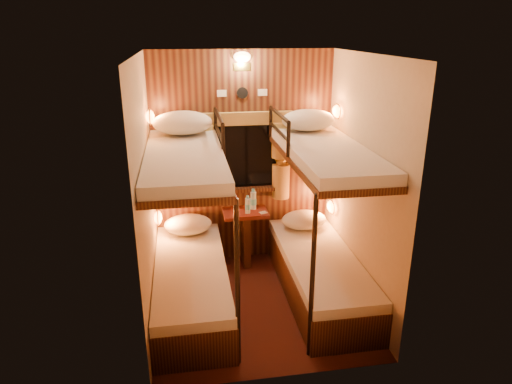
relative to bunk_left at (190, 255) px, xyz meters
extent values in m
plane|color=#35150E|center=(0.65, -0.07, -0.56)|extent=(2.10, 2.10, 0.00)
plane|color=silver|center=(0.65, -0.07, 1.84)|extent=(2.10, 2.10, 0.00)
plane|color=#C6B293|center=(0.65, 0.98, 0.64)|extent=(2.40, 0.00, 2.40)
plane|color=#C6B293|center=(0.65, -1.12, 0.64)|extent=(2.40, 0.00, 2.40)
plane|color=#C6B293|center=(-0.35, -0.07, 0.64)|extent=(0.00, 2.40, 2.40)
plane|color=#C6B293|center=(1.65, -0.07, 0.64)|extent=(0.00, 2.40, 2.40)
cube|color=black|center=(0.65, 0.97, 0.64)|extent=(2.00, 0.03, 2.40)
cube|color=black|center=(0.00, 0.00, -0.38)|extent=(0.70, 1.90, 0.35)
cube|color=silver|center=(0.00, 0.00, -0.16)|extent=(0.68, 1.88, 0.10)
cube|color=black|center=(0.00, 0.00, 0.89)|extent=(0.70, 1.90, 0.06)
cube|color=silver|center=(0.00, 0.00, 0.97)|extent=(0.68, 1.88, 0.10)
cylinder|color=black|center=(0.35, -0.90, 0.17)|extent=(0.04, 0.04, 1.45)
cylinder|color=black|center=(0.35, 0.88, 1.08)|extent=(0.04, 0.04, 0.32)
cylinder|color=black|center=(0.35, 0.03, 1.08)|extent=(0.04, 0.04, 0.32)
cylinder|color=black|center=(0.35, 0.46, 1.24)|extent=(0.04, 0.85, 0.04)
cylinder|color=black|center=(0.35, 0.46, 1.07)|extent=(0.03, 0.85, 0.03)
cube|color=black|center=(1.30, 0.00, -0.38)|extent=(0.70, 1.90, 0.35)
cube|color=silver|center=(1.30, 0.00, -0.16)|extent=(0.68, 1.88, 0.10)
cube|color=black|center=(1.30, 0.00, 0.89)|extent=(0.70, 1.90, 0.06)
cube|color=silver|center=(1.30, 0.00, 0.97)|extent=(0.68, 1.88, 0.10)
cylinder|color=black|center=(0.95, -0.90, 0.17)|extent=(0.04, 0.04, 1.45)
cylinder|color=black|center=(0.95, 0.88, 1.08)|extent=(0.04, 0.04, 0.32)
cylinder|color=black|center=(0.95, 0.03, 1.08)|extent=(0.04, 0.04, 0.32)
cylinder|color=black|center=(0.95, 0.46, 1.24)|extent=(0.04, 0.85, 0.04)
cylinder|color=black|center=(0.95, 0.46, 1.07)|extent=(0.03, 0.85, 0.03)
cube|color=black|center=(0.65, 0.95, 0.69)|extent=(0.98, 0.02, 0.78)
cube|color=black|center=(0.65, 0.94, 0.69)|extent=(0.90, 0.01, 0.70)
cube|color=black|center=(0.65, 0.90, 0.31)|extent=(1.00, 0.12, 0.04)
cube|color=olive|center=(0.65, 0.91, 1.12)|extent=(1.10, 0.06, 0.14)
cylinder|color=olive|center=(0.22, 0.90, 0.87)|extent=(0.22, 0.22, 0.40)
cylinder|color=olive|center=(0.22, 0.90, 0.64)|extent=(0.11, 0.11, 0.12)
cylinder|color=olive|center=(0.22, 0.90, 0.39)|extent=(0.20, 0.20, 0.40)
torus|color=#B08F33|center=(0.22, 0.90, 0.64)|extent=(0.14, 0.14, 0.02)
cylinder|color=olive|center=(1.08, 0.90, 0.87)|extent=(0.22, 0.22, 0.40)
cylinder|color=olive|center=(1.08, 0.90, 0.64)|extent=(0.11, 0.11, 0.12)
cylinder|color=olive|center=(1.08, 0.90, 0.39)|extent=(0.20, 0.20, 0.40)
torus|color=#B08F33|center=(1.08, 0.90, 0.64)|extent=(0.14, 0.14, 0.02)
cylinder|color=black|center=(0.65, 0.95, 1.39)|extent=(0.12, 0.02, 0.12)
cube|color=silver|center=(0.43, 0.95, 1.39)|extent=(0.10, 0.01, 0.07)
cube|color=silver|center=(0.87, 0.95, 1.39)|extent=(0.10, 0.01, 0.07)
cube|color=#B08F33|center=(0.65, 0.95, 1.66)|extent=(0.18, 0.01, 0.08)
ellipsoid|color=#FFCC8C|center=(0.65, 0.93, 1.76)|extent=(0.18, 0.09, 0.11)
ellipsoid|color=orange|center=(-0.31, 0.63, 0.14)|extent=(0.08, 0.20, 0.13)
torus|color=#B08F33|center=(-0.31, 0.63, 0.14)|extent=(0.02, 0.17, 0.17)
ellipsoid|color=orange|center=(-0.31, 0.63, 1.22)|extent=(0.08, 0.20, 0.13)
torus|color=#B08F33|center=(-0.31, 0.63, 1.22)|extent=(0.02, 0.17, 0.17)
ellipsoid|color=orange|center=(1.61, 0.63, 0.14)|extent=(0.08, 0.20, 0.13)
torus|color=#B08F33|center=(1.61, 0.63, 0.14)|extent=(0.02, 0.17, 0.17)
ellipsoid|color=orange|center=(1.61, 0.63, 1.22)|extent=(0.08, 0.20, 0.13)
torus|color=#B08F33|center=(1.61, 0.63, 1.22)|extent=(0.02, 0.17, 0.17)
cube|color=#5C1A15|center=(0.65, 0.78, 0.07)|extent=(0.50, 0.34, 0.04)
cube|color=black|center=(0.65, 0.78, -0.25)|extent=(0.08, 0.30, 0.61)
cube|color=maroon|center=(0.65, 0.78, 0.09)|extent=(0.30, 0.34, 0.01)
cylinder|color=#99BFE5|center=(0.67, 0.72, 0.18)|extent=(0.06, 0.06, 0.18)
cylinder|color=#459AD0|center=(0.67, 0.72, 0.17)|extent=(0.06, 0.06, 0.06)
cylinder|color=#459AD0|center=(0.67, 0.72, 0.29)|extent=(0.03, 0.03, 0.03)
cylinder|color=#99BFE5|center=(0.75, 0.83, 0.20)|extent=(0.07, 0.07, 0.21)
cylinder|color=#459AD0|center=(0.75, 0.83, 0.19)|extent=(0.07, 0.07, 0.07)
cylinder|color=#459AD0|center=(0.75, 0.83, 0.32)|extent=(0.04, 0.04, 0.03)
cube|color=silver|center=(0.84, 0.70, 0.09)|extent=(0.10, 0.09, 0.01)
cube|color=silver|center=(0.72, 0.86, 0.09)|extent=(0.10, 0.09, 0.01)
ellipsoid|color=silver|center=(0.00, 0.72, 0.00)|extent=(0.52, 0.37, 0.21)
ellipsoid|color=silver|center=(1.30, 0.65, 0.00)|extent=(0.51, 0.36, 0.20)
ellipsoid|color=silver|center=(0.00, 0.66, 1.15)|extent=(0.60, 0.43, 0.24)
ellipsoid|color=silver|center=(1.30, 0.63, 1.14)|extent=(0.56, 0.40, 0.22)
camera|label=1|loc=(-0.01, -3.95, 2.05)|focal=32.00mm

